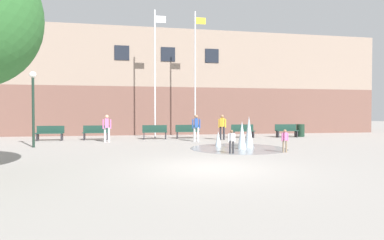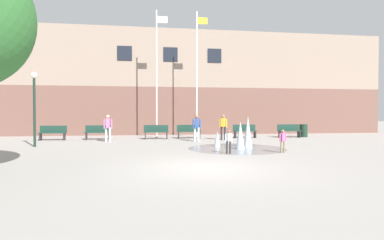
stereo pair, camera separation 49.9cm
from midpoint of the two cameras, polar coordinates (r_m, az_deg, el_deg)
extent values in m
plane|color=gray|center=(9.24, 3.90, -9.13)|extent=(100.00, 100.00, 0.00)
cube|color=brown|center=(26.43, -4.02, 1.68)|extent=(36.00, 6.00, 3.75)
cube|color=gray|center=(26.79, -4.03, 10.63)|extent=(36.00, 6.00, 4.58)
cube|color=#1E232D|center=(23.84, -12.11, 12.34)|extent=(1.10, 0.06, 1.10)
cube|color=#1E232D|center=(23.86, -3.50, 12.36)|extent=(1.10, 0.06, 1.10)
cube|color=#1E232D|center=(24.39, 4.91, 12.11)|extent=(1.10, 0.06, 1.10)
cylinder|color=gray|center=(14.49, 9.48, -5.36)|extent=(4.61, 4.61, 0.01)
cone|color=silver|center=(15.35, 5.77, -3.58)|extent=(0.32, 0.32, 0.76)
cone|color=silver|center=(14.19, 10.19, -2.86)|extent=(0.41, 0.41, 1.31)
cone|color=silver|center=(14.98, 11.55, -2.22)|extent=(0.45, 0.45, 1.54)
cube|color=#28282D|center=(20.60, -26.28, -2.91)|extent=(0.06, 0.40, 0.44)
cube|color=#28282D|center=(20.20, -22.50, -2.96)|extent=(0.06, 0.40, 0.44)
cube|color=#19382D|center=(20.37, -24.42, -2.25)|extent=(1.60, 0.44, 0.05)
cube|color=#19382D|center=(20.55, -24.27, -1.56)|extent=(1.60, 0.04, 0.42)
cube|color=#28282D|center=(20.00, -18.82, -2.97)|extent=(0.06, 0.40, 0.44)
cube|color=#28282D|center=(19.79, -14.83, -2.99)|extent=(0.06, 0.40, 0.44)
cube|color=#19382D|center=(19.87, -16.84, -2.28)|extent=(1.60, 0.44, 0.05)
cube|color=#19382D|center=(20.05, -16.75, -1.57)|extent=(1.60, 0.04, 0.42)
cube|color=#28282D|center=(19.61, -8.17, -3.00)|extent=(0.06, 0.40, 0.44)
cube|color=#28282D|center=(19.66, -4.08, -2.98)|extent=(0.06, 0.40, 0.44)
cube|color=#19382D|center=(19.60, -6.13, -2.28)|extent=(1.60, 0.44, 0.05)
cube|color=#19382D|center=(19.79, -6.15, -1.57)|extent=(1.60, 0.04, 0.42)
cube|color=#28282D|center=(19.89, -1.86, -2.93)|extent=(0.06, 0.40, 0.44)
cube|color=#28282D|center=(20.09, 2.12, -2.89)|extent=(0.06, 0.40, 0.44)
cube|color=#19382D|center=(19.96, 0.14, -2.21)|extent=(1.60, 0.44, 0.05)
cube|color=#19382D|center=(20.15, 0.06, -1.51)|extent=(1.60, 0.04, 0.42)
cube|color=#28282D|center=(20.61, 8.90, -2.80)|extent=(0.06, 0.40, 0.44)
cube|color=#28282D|center=(21.07, 12.55, -2.73)|extent=(0.06, 0.40, 0.44)
cube|color=#19382D|center=(20.81, 10.75, -2.09)|extent=(1.60, 0.44, 0.05)
cube|color=#19382D|center=(20.99, 10.57, -1.42)|extent=(1.60, 0.04, 0.42)
cube|color=#28282D|center=(21.65, 17.04, -2.65)|extent=(0.06, 0.40, 0.44)
cube|color=#28282D|center=(22.28, 20.30, -2.56)|extent=(0.06, 0.40, 0.44)
cube|color=#19382D|center=(21.94, 18.70, -1.97)|extent=(1.60, 0.44, 0.05)
cube|color=#19382D|center=(22.10, 18.47, -1.33)|extent=(1.60, 0.04, 0.42)
cylinder|color=#89755B|center=(13.32, 17.67, -4.87)|extent=(0.07, 0.07, 0.52)
cylinder|color=#89755B|center=(13.38, 18.20, -4.84)|extent=(0.07, 0.07, 0.52)
cube|color=pink|center=(13.31, 17.95, -3.03)|extent=(0.13, 0.21, 0.33)
sphere|color=#997051|center=(13.30, 17.96, -2.03)|extent=(0.13, 0.13, 0.13)
cylinder|color=pink|center=(13.26, 17.44, -3.19)|extent=(0.05, 0.05, 0.34)
cylinder|color=pink|center=(13.37, 18.45, -3.16)|extent=(0.05, 0.05, 0.34)
cylinder|color=#28282D|center=(18.98, 6.39, -2.53)|extent=(0.12, 0.12, 0.84)
cylinder|color=#28282D|center=(19.04, 7.04, -2.52)|extent=(0.12, 0.12, 0.84)
cube|color=gold|center=(18.98, 6.72, -0.45)|extent=(0.35, 0.39, 0.54)
sphere|color=#997051|center=(18.97, 6.72, 0.68)|extent=(0.21, 0.21, 0.21)
cylinder|color=gold|center=(18.93, 6.11, -0.62)|extent=(0.08, 0.08, 0.55)
cylinder|color=gold|center=(19.03, 7.33, -0.61)|extent=(0.08, 0.08, 0.55)
cylinder|color=silver|center=(17.78, 1.35, -2.78)|extent=(0.12, 0.12, 0.84)
cylinder|color=silver|center=(17.82, 2.05, -2.77)|extent=(0.12, 0.12, 0.84)
cube|color=#284C9E|center=(17.77, 1.70, -0.55)|extent=(0.23, 0.36, 0.54)
sphere|color=#997051|center=(17.76, 1.70, 0.66)|extent=(0.21, 0.21, 0.21)
cylinder|color=#284C9E|center=(17.73, 1.03, -0.73)|extent=(0.08, 0.08, 0.55)
cylinder|color=#284C9E|center=(17.80, 2.36, -0.73)|extent=(0.08, 0.08, 0.55)
cylinder|color=silver|center=(18.26, -15.31, -2.72)|extent=(0.12, 0.12, 0.84)
cylinder|color=silver|center=(18.24, -14.62, -2.72)|extent=(0.12, 0.12, 0.84)
cube|color=pink|center=(18.21, -14.98, -0.55)|extent=(0.22, 0.35, 0.54)
sphere|color=tan|center=(18.21, -14.99, 0.63)|extent=(0.21, 0.21, 0.21)
cylinder|color=pink|center=(18.24, -15.63, -0.72)|extent=(0.08, 0.08, 0.55)
cylinder|color=pink|center=(18.19, -14.32, -0.72)|extent=(0.08, 0.08, 0.55)
cylinder|color=#28282D|center=(12.57, 7.81, -5.18)|extent=(0.07, 0.07, 0.52)
cylinder|color=#28282D|center=(12.61, 8.41, -5.17)|extent=(0.07, 0.07, 0.52)
cube|color=white|center=(12.55, 8.12, -3.23)|extent=(0.18, 0.24, 0.33)
sphere|color=brown|center=(12.53, 8.12, -2.17)|extent=(0.13, 0.13, 0.13)
cylinder|color=white|center=(12.51, 7.54, -3.40)|extent=(0.05, 0.05, 0.34)
cylinder|color=white|center=(12.59, 8.69, -3.38)|extent=(0.05, 0.05, 0.34)
cylinder|color=silver|center=(20.80, -6.08, 8.67)|extent=(0.10, 0.10, 8.72)
cube|color=silver|center=(21.62, -4.98, 18.52)|extent=(0.70, 0.02, 0.45)
cylinder|color=silver|center=(21.09, 1.60, 8.63)|extent=(0.10, 0.10, 8.76)
cube|color=yellow|center=(21.96, 2.69, 18.36)|extent=(0.70, 0.02, 0.45)
cylinder|color=#192D23|center=(16.71, -27.06, 1.24)|extent=(0.12, 0.12, 3.41)
sphere|color=white|center=(16.82, -27.12, 7.60)|extent=(0.32, 0.32, 0.32)
cylinder|color=#193323|center=(22.83, 21.05, -1.90)|extent=(0.56, 0.56, 0.90)
camera|label=1|loc=(0.25, -89.15, 0.02)|focal=28.00mm
camera|label=2|loc=(0.25, 90.85, -0.02)|focal=28.00mm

